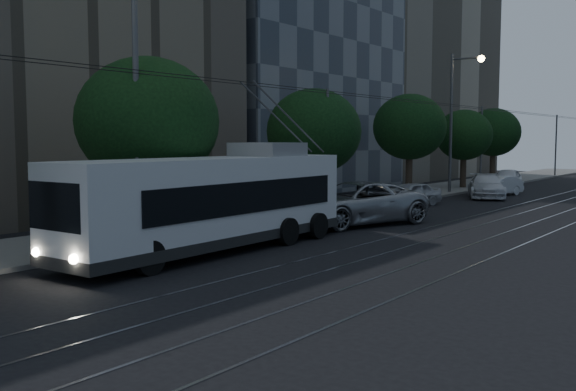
% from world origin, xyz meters
% --- Properties ---
extents(ground, '(120.00, 120.00, 0.00)m').
position_xyz_m(ground, '(0.00, 0.00, 0.00)').
color(ground, black).
rests_on(ground, ground).
extents(sidewalk, '(5.00, 90.00, 0.15)m').
position_xyz_m(sidewalk, '(-7.50, 20.00, 0.07)').
color(sidewalk, slate).
rests_on(sidewalk, ground).
extents(tram_rails, '(4.52, 90.00, 0.02)m').
position_xyz_m(tram_rails, '(2.50, 20.00, 0.01)').
color(tram_rails, '#97979F').
rests_on(tram_rails, ground).
extents(overhead_wires, '(2.23, 90.00, 6.00)m').
position_xyz_m(overhead_wires, '(-4.97, 20.00, 3.47)').
color(overhead_wires, black).
rests_on(overhead_wires, ground).
extents(building_glass_mid, '(14.40, 18.40, 26.80)m').
position_xyz_m(building_glass_mid, '(-19.00, 22.00, 13.42)').
color(building_glass_mid, '#3D434D').
rests_on(building_glass_mid, ground).
extents(trolleybus, '(2.76, 11.86, 5.63)m').
position_xyz_m(trolleybus, '(-2.90, -0.15, 1.62)').
color(trolleybus, silver).
rests_on(trolleybus, ground).
extents(pickup_silver, '(5.00, 7.22, 1.83)m').
position_xyz_m(pickup_silver, '(-2.70, 8.16, 0.92)').
color(pickup_silver, '#999BA0').
rests_on(pickup_silver, ground).
extents(car_white_a, '(2.70, 4.16, 1.32)m').
position_xyz_m(car_white_a, '(-4.30, 16.66, 0.66)').
color(car_white_a, '#B3B3B7').
rests_on(car_white_a, ground).
extents(car_white_b, '(3.95, 5.43, 1.46)m').
position_xyz_m(car_white_b, '(-2.70, 24.00, 0.73)').
color(car_white_b, silver).
rests_on(car_white_b, ground).
extents(car_white_c, '(2.46, 4.06, 1.26)m').
position_xyz_m(car_white_c, '(-2.70, 26.06, 0.63)').
color(car_white_c, silver).
rests_on(car_white_c, ground).
extents(car_white_d, '(2.64, 4.74, 1.53)m').
position_xyz_m(car_white_d, '(-3.89, 31.70, 0.76)').
color(car_white_d, white).
rests_on(car_white_d, ground).
extents(tree_1, '(5.11, 5.11, 6.58)m').
position_xyz_m(tree_1, '(-6.50, 0.17, 4.26)').
color(tree_1, '#2D2219').
rests_on(tree_1, ground).
extents(tree_2, '(4.65, 4.65, 6.12)m').
position_xyz_m(tree_2, '(-6.57, 10.71, 4.01)').
color(tree_2, '#2D2219').
rests_on(tree_2, ground).
extents(tree_3, '(4.63, 4.63, 6.51)m').
position_xyz_m(tree_3, '(-7.00, 22.00, 4.41)').
color(tree_3, '#2D2219').
rests_on(tree_3, ground).
extents(tree_4, '(4.07, 4.07, 5.79)m').
position_xyz_m(tree_4, '(-6.50, 29.76, 3.94)').
color(tree_4, '#2D2219').
rests_on(tree_4, ground).
extents(tree_5, '(4.39, 4.39, 6.21)m').
position_xyz_m(tree_5, '(-7.00, 37.33, 4.21)').
color(tree_5, '#2D2219').
rests_on(tree_5, ground).
extents(streetlamp_near, '(2.53, 0.44, 10.51)m').
position_xyz_m(streetlamp_near, '(-4.78, -1.41, 6.30)').
color(streetlamp_near, '#515153').
rests_on(streetlamp_near, ground).
extents(streetlamp_far, '(2.26, 0.44, 9.23)m').
position_xyz_m(streetlamp_far, '(-5.25, 25.33, 5.61)').
color(streetlamp_far, '#515153').
rests_on(streetlamp_far, ground).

